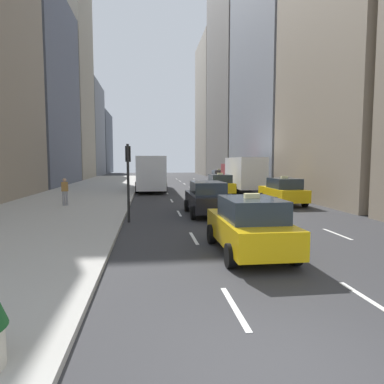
{
  "coord_description": "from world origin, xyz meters",
  "views": [
    {
      "loc": [
        -1.82,
        -4.22,
        2.82
      ],
      "look_at": [
        0.43,
        13.45,
        1.21
      ],
      "focal_mm": 32.0,
      "sensor_mm": 36.0,
      "label": 1
    }
  ],
  "objects_px": {
    "taxi_third": "(219,185)",
    "traffic_light_pole": "(128,170)",
    "taxi_fourth": "(219,177)",
    "box_truck": "(242,173)",
    "taxi_lead": "(283,191)",
    "pedestrian_far_walking": "(65,190)",
    "city_bus": "(151,172)",
    "sedan_black_near": "(207,198)",
    "taxi_second": "(249,225)"
  },
  "relations": [
    {
      "from": "city_bus",
      "to": "box_truck",
      "type": "height_order",
      "value": "city_bus"
    },
    {
      "from": "city_bus",
      "to": "box_truck",
      "type": "bearing_deg",
      "value": -19.31
    },
    {
      "from": "sedan_black_near",
      "to": "city_bus",
      "type": "bearing_deg",
      "value": 99.76
    },
    {
      "from": "taxi_second",
      "to": "taxi_fourth",
      "type": "relative_size",
      "value": 1.0
    },
    {
      "from": "taxi_lead",
      "to": "pedestrian_far_walking",
      "type": "relative_size",
      "value": 2.67
    },
    {
      "from": "taxi_lead",
      "to": "taxi_third",
      "type": "relative_size",
      "value": 1.0
    },
    {
      "from": "traffic_light_pole",
      "to": "taxi_lead",
      "type": "bearing_deg",
      "value": 28.22
    },
    {
      "from": "taxi_second",
      "to": "sedan_black_near",
      "type": "bearing_deg",
      "value": 90.0
    },
    {
      "from": "taxi_third",
      "to": "box_truck",
      "type": "xyz_separation_m",
      "value": [
        2.8,
        3.22,
        0.83
      ]
    },
    {
      "from": "box_truck",
      "to": "pedestrian_far_walking",
      "type": "distance_m",
      "value": 16.71
    },
    {
      "from": "taxi_lead",
      "to": "taxi_fourth",
      "type": "height_order",
      "value": "same"
    },
    {
      "from": "city_bus",
      "to": "taxi_fourth",
      "type": "bearing_deg",
      "value": 41.18
    },
    {
      "from": "sedan_black_near",
      "to": "pedestrian_far_walking",
      "type": "distance_m",
      "value": 8.88
    },
    {
      "from": "sedan_black_near",
      "to": "traffic_light_pole",
      "type": "distance_m",
      "value": 4.51
    },
    {
      "from": "taxi_fourth",
      "to": "traffic_light_pole",
      "type": "height_order",
      "value": "traffic_light_pole"
    },
    {
      "from": "taxi_lead",
      "to": "pedestrian_far_walking",
      "type": "xyz_separation_m",
      "value": [
        -13.64,
        0.22,
        0.19
      ]
    },
    {
      "from": "taxi_fourth",
      "to": "sedan_black_near",
      "type": "xyz_separation_m",
      "value": [
        -5.6,
        -23.7,
        0.01
      ]
    },
    {
      "from": "taxi_second",
      "to": "taxi_third",
      "type": "xyz_separation_m",
      "value": [
        2.8,
        17.8,
        0.0
      ]
    },
    {
      "from": "taxi_third",
      "to": "city_bus",
      "type": "relative_size",
      "value": 0.38
    },
    {
      "from": "taxi_third",
      "to": "sedan_black_near",
      "type": "height_order",
      "value": "taxi_third"
    },
    {
      "from": "taxi_fourth",
      "to": "traffic_light_pole",
      "type": "relative_size",
      "value": 1.22
    },
    {
      "from": "taxi_lead",
      "to": "taxi_second",
      "type": "relative_size",
      "value": 1.0
    },
    {
      "from": "taxi_lead",
      "to": "traffic_light_pole",
      "type": "height_order",
      "value": "traffic_light_pole"
    },
    {
      "from": "taxi_fourth",
      "to": "taxi_lead",
      "type": "bearing_deg",
      "value": -90.0
    },
    {
      "from": "taxi_fourth",
      "to": "city_bus",
      "type": "distance_m",
      "value": 11.21
    },
    {
      "from": "taxi_second",
      "to": "taxi_fourth",
      "type": "xyz_separation_m",
      "value": [
        5.6,
        31.33,
        0.0
      ]
    },
    {
      "from": "box_truck",
      "to": "traffic_light_pole",
      "type": "xyz_separation_m",
      "value": [
        -9.55,
        -14.97,
        0.7
      ]
    },
    {
      "from": "taxi_fourth",
      "to": "taxi_second",
      "type": "bearing_deg",
      "value": -100.13
    },
    {
      "from": "taxi_second",
      "to": "taxi_third",
      "type": "height_order",
      "value": "same"
    },
    {
      "from": "pedestrian_far_walking",
      "to": "traffic_light_pole",
      "type": "relative_size",
      "value": 0.46
    },
    {
      "from": "taxi_third",
      "to": "city_bus",
      "type": "bearing_deg",
      "value": 132.3
    },
    {
      "from": "taxi_fourth",
      "to": "box_truck",
      "type": "height_order",
      "value": "box_truck"
    },
    {
      "from": "taxi_third",
      "to": "pedestrian_far_walking",
      "type": "relative_size",
      "value": 2.67
    },
    {
      "from": "taxi_lead",
      "to": "city_bus",
      "type": "relative_size",
      "value": 0.38
    },
    {
      "from": "traffic_light_pole",
      "to": "pedestrian_far_walking",
      "type": "bearing_deg",
      "value": 127.45
    },
    {
      "from": "sedan_black_near",
      "to": "city_bus",
      "type": "xyz_separation_m",
      "value": [
        -2.81,
        16.34,
        0.89
      ]
    },
    {
      "from": "taxi_lead",
      "to": "traffic_light_pole",
      "type": "distance_m",
      "value": 10.95
    },
    {
      "from": "city_bus",
      "to": "box_truck",
      "type": "xyz_separation_m",
      "value": [
        8.41,
        -2.95,
        -0.08
      ]
    },
    {
      "from": "taxi_second",
      "to": "sedan_black_near",
      "type": "height_order",
      "value": "taxi_second"
    },
    {
      "from": "taxi_fourth",
      "to": "sedan_black_near",
      "type": "relative_size",
      "value": 0.97
    },
    {
      "from": "box_truck",
      "to": "taxi_second",
      "type": "bearing_deg",
      "value": -104.92
    },
    {
      "from": "taxi_second",
      "to": "city_bus",
      "type": "relative_size",
      "value": 0.38
    },
    {
      "from": "taxi_third",
      "to": "traffic_light_pole",
      "type": "xyz_separation_m",
      "value": [
        -6.75,
        -11.75,
        1.53
      ]
    },
    {
      "from": "taxi_third",
      "to": "traffic_light_pole",
      "type": "distance_m",
      "value": 13.64
    },
    {
      "from": "taxi_second",
      "to": "pedestrian_far_walking",
      "type": "relative_size",
      "value": 2.67
    },
    {
      "from": "taxi_second",
      "to": "box_truck",
      "type": "xyz_separation_m",
      "value": [
        5.6,
        21.02,
        0.83
      ]
    },
    {
      "from": "pedestrian_far_walking",
      "to": "taxi_second",
      "type": "bearing_deg",
      "value": -54.79
    },
    {
      "from": "taxi_second",
      "to": "box_truck",
      "type": "bearing_deg",
      "value": 75.08
    },
    {
      "from": "taxi_lead",
      "to": "sedan_black_near",
      "type": "bearing_deg",
      "value": -147.61
    },
    {
      "from": "taxi_fourth",
      "to": "box_truck",
      "type": "bearing_deg",
      "value": -90.0
    }
  ]
}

